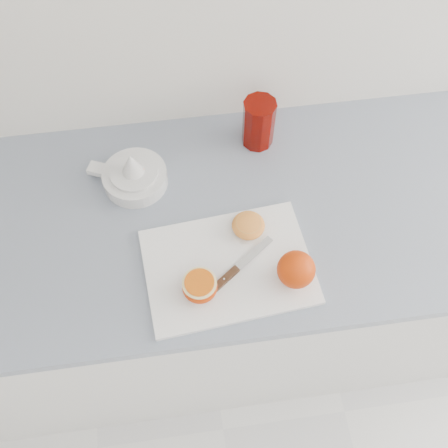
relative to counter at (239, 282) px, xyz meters
name	(u,v)px	position (x,y,z in m)	size (l,w,h in m)	color
counter	(239,282)	(0.00, 0.00, 0.00)	(2.33, 0.64, 0.89)	white
cutting_board	(228,266)	(-0.06, -0.15, 0.45)	(0.37, 0.26, 0.01)	white
whole_orange	(296,270)	(0.08, -0.20, 0.50)	(0.08, 0.08, 0.08)	#D63600
half_orange	(200,286)	(-0.13, -0.20, 0.48)	(0.08, 0.08, 0.05)	#D63600
squeezed_shell	(248,225)	(0.00, -0.07, 0.47)	(0.08, 0.08, 0.03)	orange
paring_knife	(229,275)	(-0.06, -0.18, 0.46)	(0.16, 0.13, 0.01)	#472C1C
citrus_juicer	(134,175)	(-0.25, 0.11, 0.47)	(0.20, 0.16, 0.11)	white
red_tumbler	(258,124)	(0.07, 0.20, 0.51)	(0.08, 0.08, 0.14)	#640600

